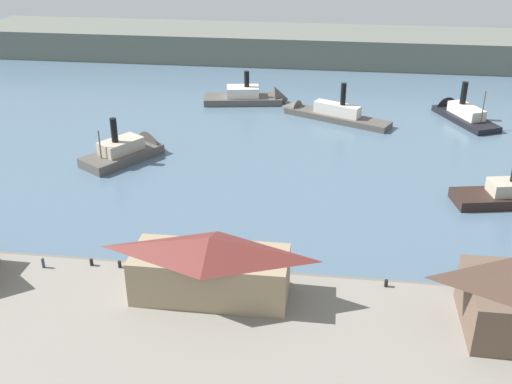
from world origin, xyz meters
TOP-DOWN VIEW (x-y plane):
  - ground_plane at (0.00, 0.00)m, footprint 320.00×320.00m
  - quay_promenade at (0.00, -22.00)m, footprint 110.00×36.00m
  - seawall_edge at (0.00, -3.60)m, footprint 110.00×0.80m
  - ferry_shed_east_terminal at (1.01, -9.46)m, footprint 18.43×7.48m
  - pedestrian_near_cart at (-21.24, -6.47)m, footprint 0.37×0.37m
  - mooring_post_west at (-15.37, -5.20)m, footprint 0.44×0.44m
  - mooring_post_center_east at (21.61, -5.05)m, footprint 0.44×0.44m
  - mooring_post_east at (-11.65, -5.18)m, footprint 0.44×0.44m
  - ferry_mid_harbor at (-22.42, 32.50)m, footprint 14.01×16.69m
  - ferry_departing_north at (40.91, 62.94)m, footprint 12.82×18.98m
  - ferry_approaching_west at (12.20, 59.00)m, footprint 24.90×14.91m
  - ferry_moored_east at (-4.13, 67.65)m, footprint 20.12×9.23m
  - far_headland at (0.00, 110.00)m, footprint 180.00×24.00m

SIDE VIEW (x-z plane):
  - ground_plane at x=0.00m, z-range 0.00..0.00m
  - seawall_edge at x=0.00m, z-range 0.00..1.00m
  - quay_promenade at x=0.00m, z-range 0.00..1.20m
  - ferry_approaching_west at x=12.20m, z-range -3.71..6.04m
  - ferry_departing_north at x=40.91m, z-range -3.88..6.21m
  - ferry_moored_east at x=-4.13m, z-range -3.55..5.98m
  - ferry_mid_harbor at x=-22.42m, z-range -3.79..6.58m
  - mooring_post_west at x=-15.37m, z-range 1.20..2.10m
  - mooring_post_center_east at x=21.61m, z-range 1.20..2.10m
  - mooring_post_east at x=-11.65m, z-range 1.20..2.10m
  - pedestrian_near_cart at x=-21.24m, z-range 1.13..2.65m
  - far_headland at x=0.00m, z-range 0.00..8.00m
  - ferry_shed_east_terminal at x=1.01m, z-range 1.26..9.09m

